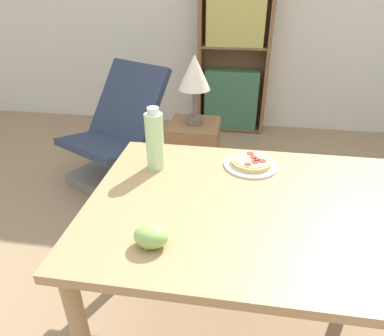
# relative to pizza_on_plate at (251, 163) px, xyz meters

# --- Properties ---
(ground_plane) EXTENTS (14.00, 14.00, 0.00)m
(ground_plane) POSITION_rel_pizza_on_plate_xyz_m (-0.10, -0.32, -0.75)
(ground_plane) COLOR #9E7F5B
(dining_table) EXTENTS (1.28, 0.90, 0.73)m
(dining_table) POSITION_rel_pizza_on_plate_xyz_m (0.03, -0.29, -0.11)
(dining_table) COLOR tan
(dining_table) RESTS_ON ground_plane
(pizza_on_plate) EXTENTS (0.24, 0.24, 0.04)m
(pizza_on_plate) POSITION_rel_pizza_on_plate_xyz_m (0.00, 0.00, 0.00)
(pizza_on_plate) COLOR white
(pizza_on_plate) RESTS_ON dining_table
(grape_bunch) EXTENTS (0.11, 0.09, 0.07)m
(grape_bunch) POSITION_rel_pizza_on_plate_xyz_m (-0.31, -0.56, 0.02)
(grape_bunch) COLOR #93BC5B
(grape_bunch) RESTS_ON dining_table
(drink_bottle) EXTENTS (0.08, 0.08, 0.28)m
(drink_bottle) POSITION_rel_pizza_on_plate_xyz_m (-0.41, -0.08, 0.12)
(drink_bottle) COLOR #B7EAA3
(drink_bottle) RESTS_ON dining_table
(lounge_chair_near) EXTENTS (0.82, 0.94, 0.88)m
(lounge_chair_near) POSITION_rel_pizza_on_plate_xyz_m (-1.01, 0.95, -0.46)
(lounge_chair_near) COLOR slate
(lounge_chair_near) RESTS_ON ground_plane
(bookshelf) EXTENTS (0.70, 0.24, 1.71)m
(bookshelf) POSITION_rel_pizza_on_plate_xyz_m (-0.18, 2.16, 0.04)
(bookshelf) COLOR brown
(bookshelf) RESTS_ON ground_plane
(side_table) EXTENTS (0.34, 0.34, 0.58)m
(side_table) POSITION_rel_pizza_on_plate_xyz_m (-0.37, 0.81, -0.46)
(side_table) COLOR brown
(side_table) RESTS_ON ground_plane
(table_lamp) EXTENTS (0.21, 0.21, 0.46)m
(table_lamp) POSITION_rel_pizza_on_plate_xyz_m (-0.37, 0.81, 0.16)
(table_lamp) COLOR #665B51
(table_lamp) RESTS_ON side_table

